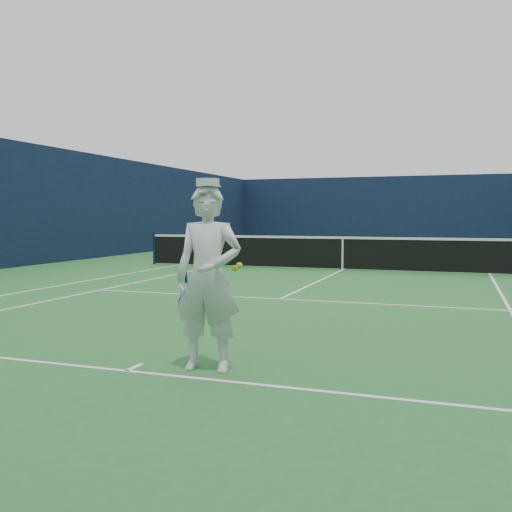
# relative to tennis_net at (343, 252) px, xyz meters

# --- Properties ---
(ground) EXTENTS (80.00, 80.00, 0.00)m
(ground) POSITION_rel_tennis_net_xyz_m (0.00, 0.00, -0.55)
(ground) COLOR #27672D
(ground) RESTS_ON ground
(court_markings) EXTENTS (11.03, 23.83, 0.01)m
(court_markings) POSITION_rel_tennis_net_xyz_m (0.00, 0.00, -0.55)
(court_markings) COLOR white
(court_markings) RESTS_ON ground
(windscreen_fence) EXTENTS (20.12, 36.12, 4.00)m
(windscreen_fence) POSITION_rel_tennis_net_xyz_m (0.00, 0.00, 1.45)
(windscreen_fence) COLOR #0E1833
(windscreen_fence) RESTS_ON ground
(tennis_net) EXTENTS (12.88, 0.09, 1.07)m
(tennis_net) POSITION_rel_tennis_net_xyz_m (0.00, 0.00, 0.00)
(tennis_net) COLOR #141E4C
(tennis_net) RESTS_ON ground
(tennis_player) EXTENTS (0.83, 0.55, 2.00)m
(tennis_player) POSITION_rel_tennis_net_xyz_m (0.78, -11.53, 0.42)
(tennis_player) COLOR white
(tennis_player) RESTS_ON ground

